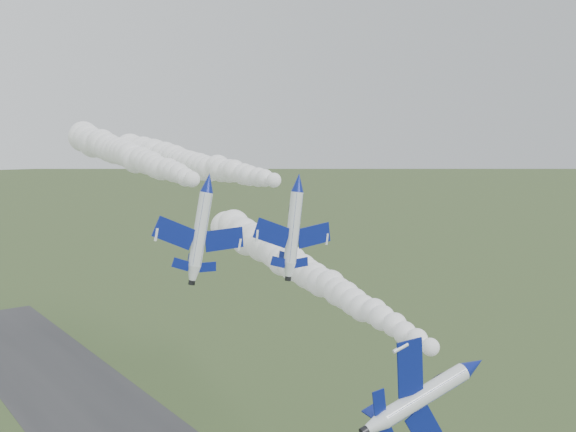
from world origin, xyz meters
The scene contains 6 objects.
jet_lead centered at (7.60, -3.65, 30.45)m, with size 5.45×13.64×10.76m.
smoke_trail_jet_lead centered at (15.65, 32.35, 32.45)m, with size 5.96×67.54×5.96m, color white, non-canonical shape.
jet_pair_left centered at (-5.49, 20.51, 46.09)m, with size 9.92×11.91×3.32m.
smoke_trail_jet_pair_left centered at (-0.48, 54.77, 48.34)m, with size 5.47×64.10×5.47m, color white, non-canonical shape.
jet_pair_right centered at (5.33, 19.07, 45.71)m, with size 10.22×12.30×3.13m.
smoke_trail_jet_pair_right centered at (8.31, 51.40, 46.86)m, with size 5.83×59.83×5.83m, color white, non-canonical shape.
Camera 1 is at (-38.99, -37.79, 50.90)m, focal length 40.00 mm.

